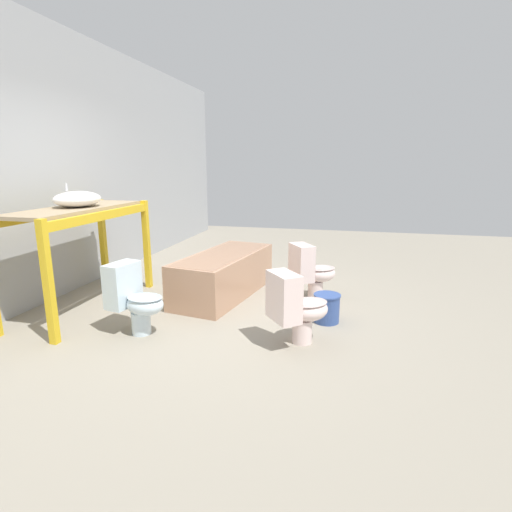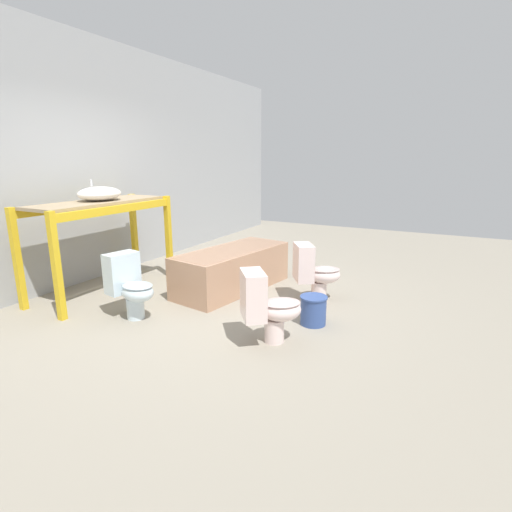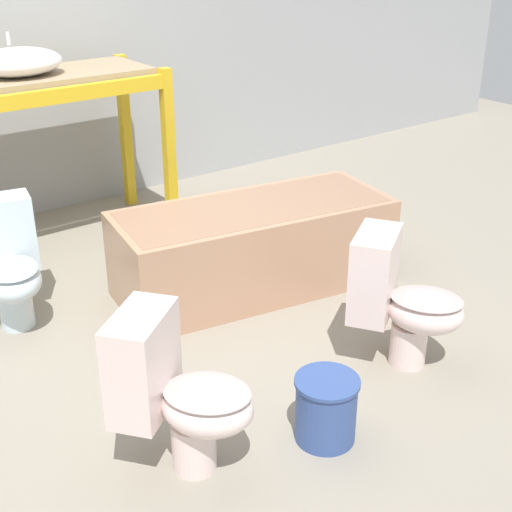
{
  "view_description": "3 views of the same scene",
  "coord_description": "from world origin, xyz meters",
  "views": [
    {
      "loc": [
        -3.84,
        -1.5,
        1.6
      ],
      "look_at": [
        0.04,
        -0.57,
        0.67
      ],
      "focal_mm": 28.0,
      "sensor_mm": 36.0,
      "label": 1
    },
    {
      "loc": [
        -3.53,
        -2.52,
        1.65
      ],
      "look_at": [
        0.18,
        -0.6,
        0.62
      ],
      "focal_mm": 28.0,
      "sensor_mm": 36.0,
      "label": 2
    },
    {
      "loc": [
        -1.6,
        -3.07,
        2.01
      ],
      "look_at": [
        0.17,
        -0.71,
        0.62
      ],
      "focal_mm": 50.0,
      "sensor_mm": 36.0,
      "label": 3
    }
  ],
  "objects": [
    {
      "name": "toilet_far",
      "position": [
        0.78,
        -1.07,
        0.36
      ],
      "size": [
        0.56,
        0.62,
        0.68
      ],
      "rotation": [
        0.0,
        0.0,
        0.58
      ],
      "color": "silver",
      "rests_on": "ground_plane"
    },
    {
      "name": "toilet_near",
      "position": [
        -0.48,
        -1.06,
        0.36
      ],
      "size": [
        0.58,
        0.62,
        0.68
      ],
      "rotation": [
        0.0,
        0.0,
        0.67
      ],
      "color": "silver",
      "rests_on": "ground_plane"
    },
    {
      "name": "shelving_rack",
      "position": [
        -0.12,
        1.39,
        0.94
      ],
      "size": [
        1.83,
        0.71,
        1.14
      ],
      "color": "gold",
      "rests_on": "ground_plane"
    },
    {
      "name": "toilet_extra",
      "position": [
        -0.6,
        0.47,
        0.36
      ],
      "size": [
        0.42,
        0.59,
        0.68
      ],
      "rotation": [
        0.0,
        0.0,
        -0.2
      ],
      "color": "silver",
      "rests_on": "ground_plane"
    },
    {
      "name": "bucket_white",
      "position": [
        0.1,
        -1.3,
        0.16
      ],
      "size": [
        0.28,
        0.28,
        0.3
      ],
      "color": "#334C8C",
      "rests_on": "ground_plane"
    },
    {
      "name": "ground_plane",
      "position": [
        0.0,
        0.0,
        0.0
      ],
      "size": [
        12.0,
        12.0,
        0.0
      ],
      "primitive_type": "plane",
      "color": "gray"
    },
    {
      "name": "sink_basin",
      "position": [
        -0.09,
        1.39,
        1.23
      ],
      "size": [
        0.54,
        0.45,
        0.25
      ],
      "color": "white",
      "rests_on": "shelving_rack"
    },
    {
      "name": "bathtub_main",
      "position": [
        0.69,
        -0.0,
        0.3
      ],
      "size": [
        1.71,
        0.91,
        0.52
      ],
      "rotation": [
        0.0,
        0.0,
        -0.17
      ],
      "color": "tan",
      "rests_on": "ground_plane"
    }
  ]
}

